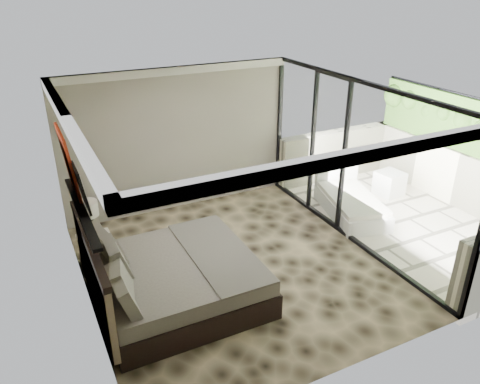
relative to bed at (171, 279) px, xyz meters
name	(u,v)px	position (x,y,z in m)	size (l,w,h in m)	color
floor	(235,268)	(1.18, 0.34, -0.37)	(5.00, 5.00, 0.00)	black
ceiling	(234,96)	(1.18, 0.34, 2.42)	(4.50, 5.00, 0.02)	silver
back_wall	(178,140)	(1.18, 2.83, 1.03)	(4.50, 0.02, 2.80)	gray
left_wall	(79,221)	(-1.06, 0.34, 1.03)	(0.02, 5.00, 2.80)	gray
glass_wall	(355,164)	(3.43, 0.34, 1.03)	(0.08, 5.00, 2.80)	white
terrace_slab	(409,221)	(4.93, 0.34, -0.43)	(3.00, 5.00, 0.12)	beige
parapet_far	(464,180)	(6.28, 0.34, 0.18)	(0.30, 5.00, 1.10)	beige
foliage_hedge	(475,127)	(6.28, 0.34, 1.28)	(0.36, 4.60, 1.10)	#447424
picture_ledge	(81,210)	(-1.00, 0.44, 1.13)	(0.12, 2.20, 0.05)	black
bed	(171,279)	(0.00, 0.00, 0.00)	(2.28, 2.21, 1.27)	black
nightstand	(97,252)	(-0.78, 1.37, -0.11)	(0.51, 0.51, 0.51)	black
table_lamp	(88,215)	(-0.83, 1.42, 0.55)	(0.34, 0.34, 0.63)	black
abstract_canvas	(68,162)	(-1.02, 1.02, 1.61)	(0.04, 0.90, 0.90)	#A0420D
framed_print	(81,188)	(-0.96, 0.40, 1.46)	(0.03, 0.50, 0.60)	black
ottoman	(389,183)	(5.34, 1.37, -0.12)	(0.50, 0.50, 0.50)	silver
lounger	(350,203)	(4.04, 1.05, -0.15)	(1.32, 1.96, 0.70)	silver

